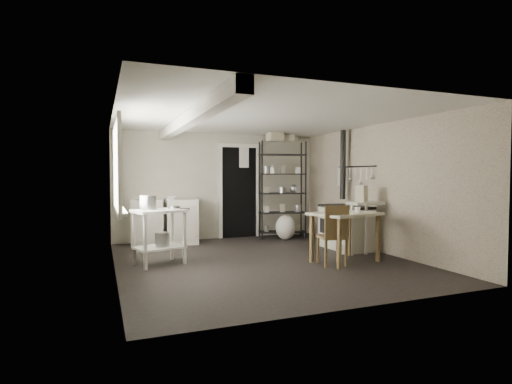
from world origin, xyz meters
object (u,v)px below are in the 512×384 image
object	(u,v)px
prep_table	(159,239)
stockpot	(148,204)
stove	(345,226)
shelf_rack	(282,195)
base_cabinets	(165,221)
chair	(332,234)
flour_sack	(286,228)
work_table	(345,238)

from	to	relation	value
prep_table	stockpot	distance (m)	0.56
prep_table	stove	size ratio (longest dim) A/B	0.82
prep_table	shelf_rack	xyz separation A→B (m)	(2.90, 1.73, 0.55)
base_cabinets	chair	xyz separation A→B (m)	(2.10, -2.85, 0.02)
stockpot	stove	world-z (taller)	stockpot
prep_table	chair	size ratio (longest dim) A/B	0.92
base_cabinets	prep_table	bearing A→B (deg)	-92.96
base_cabinets	flour_sack	world-z (taller)	base_cabinets
base_cabinets	shelf_rack	bearing A→B (deg)	5.38
stockpot	base_cabinets	size ratio (longest dim) A/B	0.19
shelf_rack	flour_sack	xyz separation A→B (m)	(-0.04, -0.26, -0.71)
base_cabinets	chair	bearing A→B (deg)	-45.40
shelf_rack	work_table	size ratio (longest dim) A/B	2.04
shelf_rack	flour_sack	size ratio (longest dim) A/B	4.01
stove	work_table	xyz separation A→B (m)	(-0.65, -0.95, -0.06)
stove	shelf_rack	bearing A→B (deg)	105.34
prep_table	base_cabinets	size ratio (longest dim) A/B	0.62
flour_sack	chair	bearing A→B (deg)	-99.02
prep_table	chair	distance (m)	2.66
prep_table	chair	bearing A→B (deg)	-22.03
shelf_rack	chair	distance (m)	2.80
base_cabinets	shelf_rack	world-z (taller)	shelf_rack
stockpot	base_cabinets	distance (m)	1.95
chair	stove	bearing A→B (deg)	57.40
stockpot	flour_sack	distance (m)	3.41
base_cabinets	shelf_rack	distance (m)	2.58
flour_sack	work_table	bearing A→B (deg)	-91.98
prep_table	stove	world-z (taller)	stove
stockpot	chair	distance (m)	2.86
chair	shelf_rack	bearing A→B (deg)	90.45
base_cabinets	flour_sack	bearing A→B (deg)	-0.65
stove	flour_sack	bearing A→B (deg)	109.87
work_table	prep_table	bearing A→B (deg)	162.36
work_table	flour_sack	size ratio (longest dim) A/B	1.96
shelf_rack	work_table	xyz separation A→B (m)	(-0.12, -2.61, -0.57)
stockpot	work_table	bearing A→B (deg)	-17.44
base_cabinets	stove	bearing A→B (deg)	-22.02
stockpot	work_table	world-z (taller)	stockpot
base_cabinets	stove	size ratio (longest dim) A/B	1.33
stove	work_table	distance (m)	1.16
stockpot	flour_sack	xyz separation A→B (m)	(3.02, 1.42, -0.70)
prep_table	flour_sack	bearing A→B (deg)	27.13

